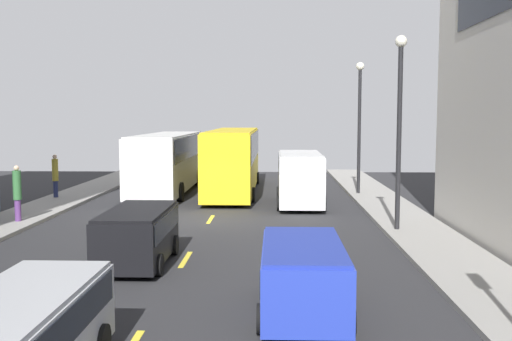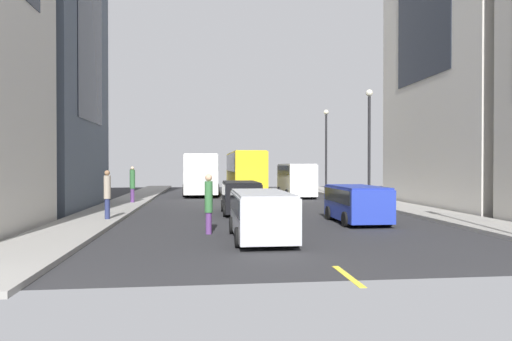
% 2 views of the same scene
% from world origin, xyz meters
% --- Properties ---
extents(ground_plane, '(42.80, 42.80, 0.00)m').
position_xyz_m(ground_plane, '(0.00, 0.00, 0.00)').
color(ground_plane, '#28282B').
extents(sidewalk_west, '(2.59, 44.00, 0.15)m').
position_xyz_m(sidewalk_west, '(-8.11, 0.00, 0.07)').
color(sidewalk_west, gray).
rests_on(sidewalk_west, ground).
extents(sidewalk_east, '(2.59, 44.00, 0.15)m').
position_xyz_m(sidewalk_east, '(8.11, 0.00, 0.07)').
color(sidewalk_east, gray).
rests_on(sidewalk_east, ground).
extents(lane_stripe_2, '(0.16, 2.00, 0.01)m').
position_xyz_m(lane_stripe_2, '(0.00, -7.00, 0.01)').
color(lane_stripe_2, yellow).
rests_on(lane_stripe_2, ground).
extents(lane_stripe_3, '(0.16, 2.00, 0.01)m').
position_xyz_m(lane_stripe_3, '(0.00, 0.00, 0.01)').
color(lane_stripe_3, yellow).
rests_on(lane_stripe_3, ground).
extents(lane_stripe_4, '(0.16, 2.00, 0.01)m').
position_xyz_m(lane_stripe_4, '(0.00, 7.00, 0.01)').
color(lane_stripe_4, yellow).
rests_on(lane_stripe_4, ground).
extents(lane_stripe_5, '(0.16, 2.00, 0.01)m').
position_xyz_m(lane_stripe_5, '(0.00, 14.00, 0.01)').
color(lane_stripe_5, yellow).
rests_on(lane_stripe_5, ground).
extents(lane_stripe_6, '(0.16, 2.00, 0.01)m').
position_xyz_m(lane_stripe_6, '(0.00, 21.00, 0.01)').
color(lane_stripe_6, yellow).
rests_on(lane_stripe_6, ground).
extents(city_bus_white, '(2.80, 11.28, 3.35)m').
position_xyz_m(city_bus_white, '(-3.39, 8.68, 2.01)').
color(city_bus_white, silver).
rests_on(city_bus_white, ground).
extents(streetcar_yellow, '(2.70, 12.86, 3.59)m').
position_xyz_m(streetcar_yellow, '(0.35, 9.11, 2.12)').
color(streetcar_yellow, yellow).
rests_on(streetcar_yellow, ground).
extents(delivery_van_white, '(2.25, 5.67, 2.58)m').
position_xyz_m(delivery_van_white, '(3.94, 4.07, 1.51)').
color(delivery_van_white, white).
rests_on(delivery_van_white, ground).
extents(car_black_0, '(1.91, 4.04, 1.64)m').
position_xyz_m(car_black_0, '(-1.31, -7.61, 0.97)').
color(car_black_0, black).
rests_on(car_black_0, ground).
extents(car_silver_1, '(1.95, 4.59, 1.60)m').
position_xyz_m(car_silver_1, '(-1.29, -15.76, 0.94)').
color(car_silver_1, '#B7BABF').
rests_on(car_silver_1, ground).
extents(car_blue_2, '(1.97, 4.00, 1.59)m').
position_xyz_m(car_blue_2, '(3.35, -11.83, 0.94)').
color(car_blue_2, '#2338AD').
rests_on(car_blue_2, ground).
extents(pedestrian_waiting_curb, '(0.33, 0.33, 2.25)m').
position_xyz_m(pedestrian_waiting_curb, '(-7.63, -1.44, 1.35)').
color(pedestrian_waiting_curb, '#593372').
rests_on(pedestrian_waiting_curb, ground).
extents(pedestrian_crossing_near, '(0.31, 0.31, 2.23)m').
position_xyz_m(pedestrian_crossing_near, '(-8.71, 5.53, 1.35)').
color(pedestrian_crossing_near, navy).
rests_on(pedestrian_crossing_near, ground).
extents(streetlamp_near, '(0.44, 0.44, 7.16)m').
position_xyz_m(streetlamp_near, '(7.31, -2.62, 4.53)').
color(streetlamp_near, black).
rests_on(streetlamp_near, ground).
extents(streetlamp_far, '(0.44, 0.44, 7.12)m').
position_xyz_m(streetlamp_far, '(7.31, 7.72, 4.50)').
color(streetlamp_far, black).
rests_on(streetlamp_far, ground).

